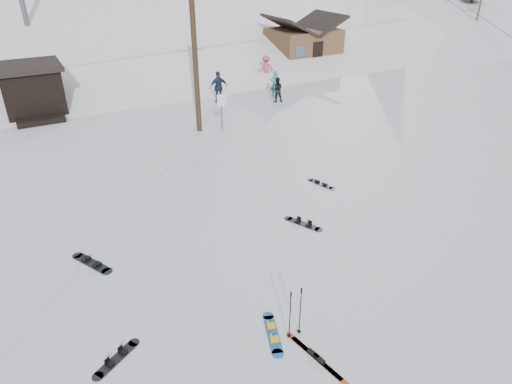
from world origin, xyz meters
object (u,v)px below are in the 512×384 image
hero_snowboard (273,333)px  hero_skis (316,357)px  cabin (303,45)px  utility_pole (194,35)px

hero_snowboard → hero_skis: size_ratio=0.74×
hero_snowboard → hero_skis: hero_snowboard is taller
hero_skis → cabin: bearing=47.0°
cabin → hero_skis: bearing=-123.2°
utility_pole → cabin: bearing=37.6°
cabin → hero_snowboard: size_ratio=3.73×
utility_pole → cabin: 16.71m
cabin → hero_skis: (-16.30, -24.94, -1.45)m
cabin → hero_snowboard: 29.19m
hero_snowboard → cabin: bearing=-15.5°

